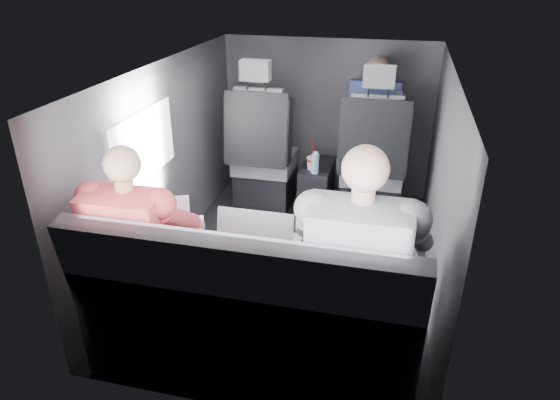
% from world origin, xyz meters
% --- Properties ---
extents(floor, '(2.60, 2.60, 0.00)m').
position_xyz_m(floor, '(0.00, 0.00, 0.00)').
color(floor, black).
rests_on(floor, ground).
extents(ceiling, '(2.60, 2.60, 0.00)m').
position_xyz_m(ceiling, '(0.00, 0.00, 1.35)').
color(ceiling, '#B2B2AD').
rests_on(ceiling, panel_back).
extents(panel_left, '(0.02, 2.60, 1.35)m').
position_xyz_m(panel_left, '(-0.90, 0.00, 0.68)').
color(panel_left, '#56565B').
rests_on(panel_left, floor).
extents(panel_right, '(0.02, 2.60, 1.35)m').
position_xyz_m(panel_right, '(0.90, 0.00, 0.68)').
color(panel_right, '#56565B').
rests_on(panel_right, floor).
extents(panel_front, '(1.80, 0.02, 1.35)m').
position_xyz_m(panel_front, '(0.00, 1.30, 0.68)').
color(panel_front, '#56565B').
rests_on(panel_front, floor).
extents(panel_back, '(1.80, 0.02, 1.35)m').
position_xyz_m(panel_back, '(0.00, -1.30, 0.68)').
color(panel_back, '#56565B').
rests_on(panel_back, floor).
extents(side_window, '(0.02, 0.75, 0.42)m').
position_xyz_m(side_window, '(-0.88, -0.30, 0.90)').
color(side_window, white).
rests_on(side_window, panel_left).
extents(seatbelt, '(0.35, 0.11, 0.59)m').
position_xyz_m(seatbelt, '(0.45, 0.67, 0.80)').
color(seatbelt, black).
rests_on(seatbelt, front_seat_right).
extents(front_seat_left, '(0.52, 0.58, 1.26)m').
position_xyz_m(front_seat_left, '(-0.45, 0.84, 0.40)').
color(front_seat_left, black).
rests_on(front_seat_left, floor).
extents(front_seat_right, '(0.52, 0.58, 1.26)m').
position_xyz_m(front_seat_right, '(0.45, 0.84, 0.40)').
color(front_seat_right, black).
rests_on(front_seat_right, floor).
extents(center_console, '(0.24, 0.48, 0.41)m').
position_xyz_m(center_console, '(0.00, 0.88, 0.20)').
color(center_console, black).
rests_on(center_console, floor).
extents(rear_bench, '(1.60, 0.57, 0.92)m').
position_xyz_m(rear_bench, '(0.00, -1.06, 0.31)').
color(rear_bench, '#5E5E63').
rests_on(rear_bench, floor).
extents(soda_cup, '(0.08, 0.08, 0.25)m').
position_xyz_m(soda_cup, '(-0.03, 0.75, 0.46)').
color(soda_cup, white).
rests_on(soda_cup, center_console).
extents(water_bottle, '(0.06, 0.06, 0.18)m').
position_xyz_m(water_bottle, '(0.01, 0.70, 0.48)').
color(water_bottle, '#ACCEE9').
rests_on(water_bottle, center_console).
extents(laptop_white, '(0.44, 0.46, 0.27)m').
position_xyz_m(laptop_white, '(-0.54, -0.79, 0.64)').
color(laptop_white, white).
rests_on(laptop_white, passenger_rear_left).
extents(laptop_silver, '(0.38, 0.33, 0.27)m').
position_xyz_m(laptop_silver, '(-0.01, -0.80, 0.64)').
color(laptop_silver, silver).
rests_on(laptop_silver, rear_bench).
extents(laptop_black, '(0.33, 0.31, 0.22)m').
position_xyz_m(laptop_black, '(0.55, -0.83, 0.63)').
color(laptop_black, black).
rests_on(laptop_black, passenger_rear_right).
extents(passenger_rear_left, '(0.48, 0.60, 1.19)m').
position_xyz_m(passenger_rear_left, '(-0.57, -0.97, 0.62)').
color(passenger_rear_left, '#39383E').
rests_on(passenger_rear_left, rear_bench).
extents(passenger_rear_right, '(0.54, 0.65, 1.28)m').
position_xyz_m(passenger_rear_right, '(0.50, -0.97, 0.65)').
color(passenger_rear_right, navy).
rests_on(passenger_rear_right, rear_bench).
extents(passenger_front_right, '(0.40, 0.40, 0.82)m').
position_xyz_m(passenger_front_right, '(0.41, 1.10, 0.75)').
color(passenger_front_right, navy).
rests_on(passenger_front_right, front_seat_right).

